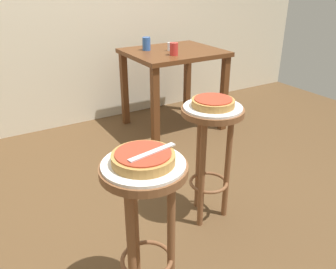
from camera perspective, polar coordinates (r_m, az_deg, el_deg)
ground_plane at (r=2.42m, az=-3.95°, el=-11.14°), size 6.00×6.00×0.00m
stool_foreground at (r=1.49m, az=-3.79°, el=-11.86°), size 0.36×0.36×0.74m
serving_plate_foreground at (r=1.38m, az=-4.04°, el=-4.87°), size 0.34×0.34×0.01m
pizza_foreground at (r=1.36m, az=-4.07°, el=-3.84°), size 0.25×0.25×0.05m
stool_middle at (r=2.05m, az=7.03°, el=-1.04°), size 0.36×0.36×0.74m
serving_plate_middle at (r=1.97m, az=7.35°, el=4.44°), size 0.33×0.33×0.01m
pizza_middle at (r=1.96m, az=7.39°, el=5.22°), size 0.24×0.24×0.05m
dining_table at (r=3.37m, az=0.89°, el=11.40°), size 0.86×0.73×0.77m
cup_near_edge at (r=3.13m, az=0.97°, el=13.82°), size 0.07×0.07×0.11m
cup_far_edge at (r=3.34m, az=-3.55°, el=14.61°), size 0.08×0.08×0.12m
condiment_shaker at (r=3.31m, az=0.25°, el=14.18°), size 0.04×0.04×0.08m
pizza_server_knife at (r=1.35m, az=-2.58°, el=-2.89°), size 0.22×0.06×0.01m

